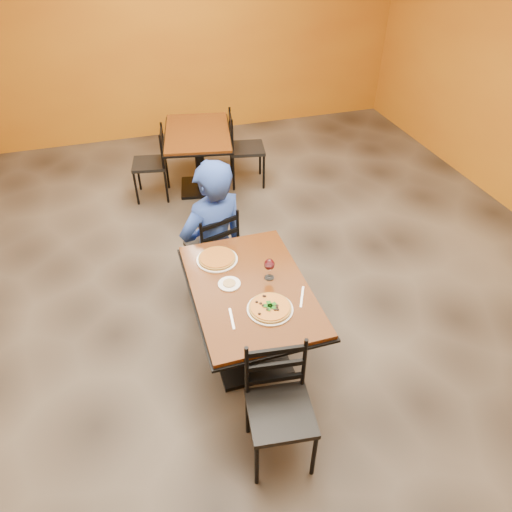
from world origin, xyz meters
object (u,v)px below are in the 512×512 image
object	(u,v)px
table_main	(250,307)
chair_second_left	(150,164)
diner	(213,229)
pizza_main	(270,307)
plate_far	(217,260)
chair_main_far	(212,247)
wine_glass	(269,268)
side_plate	(229,284)
table_second	(199,147)
plate_main	(270,309)
chair_main_near	(281,414)
pizza_far	(217,258)
chair_second_right	(247,149)

from	to	relation	value
table_main	chair_second_left	bearing A→B (deg)	98.71
diner	pizza_main	distance (m)	1.17
diner	plate_far	xyz separation A→B (m)	(-0.09, -0.54, 0.10)
chair_main_far	table_main	bearing A→B (deg)	78.29
wine_glass	side_plate	bearing A→B (deg)	177.22
table_second	side_plate	world-z (taller)	side_plate
chair_main_far	plate_main	xyz separation A→B (m)	(0.14, -1.21, 0.33)
chair_main_near	pizza_main	xyz separation A→B (m)	(0.11, 0.57, 0.33)
chair_main_far	pizza_far	distance (m)	0.69
table_second	chair_second_right	size ratio (longest dim) A/B	1.37
chair_second_left	plate_far	bearing A→B (deg)	16.68
pizza_main	pizza_far	world-z (taller)	same
pizza_main	plate_far	world-z (taller)	pizza_main
chair_main_near	chair_main_far	bearing A→B (deg)	98.16
table_second	plate_far	world-z (taller)	plate_far
table_main	chair_second_left	world-z (taller)	chair_second_left
plate_far	side_plate	distance (m)	0.29
chair_main_far	plate_far	xyz separation A→B (m)	(-0.07, -0.59, 0.33)
table_main	chair_second_left	distance (m)	2.76
chair_main_near	chair_main_far	world-z (taller)	chair_main_near
plate_main	diner	bearing A→B (deg)	96.35
chair_main_far	diner	world-z (taller)	diner
plate_main	side_plate	size ratio (longest dim) A/B	1.94
chair_second_right	wine_glass	xyz separation A→B (m)	(-0.60, -2.67, 0.39)
table_second	side_plate	bearing A→B (deg)	-96.53
table_main	wine_glass	xyz separation A→B (m)	(0.16, 0.05, 0.28)
chair_second_left	pizza_main	world-z (taller)	chair_second_left
table_second	pizza_far	xyz separation A→B (m)	(-0.32, -2.36, 0.22)
chair_second_right	pizza_main	world-z (taller)	chair_second_right
pizza_main	diner	bearing A→B (deg)	96.35
table_second	side_plate	distance (m)	2.68
chair_main_near	wine_glass	distance (m)	0.99
pizza_far	chair_main_near	bearing A→B (deg)	-85.13
pizza_main	pizza_far	xyz separation A→B (m)	(-0.21, 0.62, 0.00)
plate_main	table_second	bearing A→B (deg)	87.93
chair_main_near	pizza_main	world-z (taller)	chair_main_near
table_second	diner	bearing A→B (deg)	-97.40
chair_second_right	table_main	bearing A→B (deg)	174.82
table_main	plate_far	xyz separation A→B (m)	(-0.15, 0.36, 0.20)
chair_second_left	pizza_far	bearing A→B (deg)	16.68
chair_second_left	diner	distance (m)	1.87
table_main	table_second	distance (m)	2.73
chair_second_right	plate_main	xyz separation A→B (m)	(-0.70, -2.98, 0.30)
side_plate	wine_glass	xyz separation A→B (m)	(0.29, -0.01, 0.08)
table_second	wine_glass	xyz separation A→B (m)	(-0.01, -2.67, 0.29)
wine_glass	chair_main_far	bearing A→B (deg)	104.72
chair_second_right	pizza_main	bearing A→B (deg)	177.28
table_main	wine_glass	bearing A→B (deg)	17.88
side_plate	chair_second_right	bearing A→B (deg)	71.42
diner	side_plate	world-z (taller)	diner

